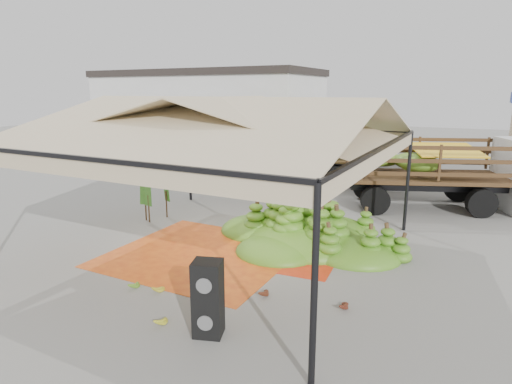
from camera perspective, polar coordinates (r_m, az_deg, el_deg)
The scene contains 17 objects.
ground at distance 11.59m, azimuth -4.37°, elevation -7.68°, with size 90.00×90.00×0.00m, color slate.
canopy_tent at distance 10.86m, azimuth -4.68°, elevation 8.80°, with size 8.10×8.10×4.00m.
building_white at distance 28.06m, azimuth -6.66°, elevation 10.31°, with size 14.30×6.30×5.40m.
tarp_left at distance 11.37m, azimuth -7.16°, elevation -8.14°, with size 4.50×4.28×0.01m, color orange.
tarp_right at distance 12.09m, azimuth 2.70°, elevation -6.72°, with size 3.77×3.96×0.01m, color red.
banana_heap at distance 11.90m, azimuth 6.79°, elevation -4.07°, with size 5.68×4.67×1.22m, color #417718.
hand_yellow_a at distance 9.56m, azimuth -12.97°, elevation -12.17°, with size 0.38×0.31×0.17m, color gold.
hand_yellow_b at distance 8.36m, azimuth -12.81°, elevation -16.09°, with size 0.40×0.33×0.18m, color gold.
hand_red_a at distance 8.80m, azimuth 11.13°, elevation -14.37°, with size 0.42×0.34×0.19m, color #522012.
hand_red_b at distance 9.14m, azimuth 0.67°, elevation -13.01°, with size 0.42×0.35×0.19m, color #552B13.
hand_green at distance 9.85m, azimuth -16.21°, elevation -11.55°, with size 0.41×0.34×0.19m, color #4D7518.
hanging_bunches at distance 10.72m, azimuth 5.26°, elevation 5.07°, with size 3.24×0.24×0.20m.
speaker_stack at distance 7.60m, azimuth -6.43°, elevation -13.93°, with size 0.61×0.57×1.36m.
banana_leaves at distance 14.59m, azimuth -13.54°, elevation -3.58°, with size 0.96×1.36×3.70m, color #24761F, non-canonical shape.
vendor at distance 13.34m, azimuth 4.81°, elevation -1.40°, with size 0.56×0.37×1.53m, color gray.
truck_left at distance 20.04m, azimuth 10.16°, elevation 5.64°, with size 7.61×3.80×2.50m.
truck_right at distance 16.85m, azimuth 25.94°, elevation 3.10°, with size 7.71×5.06×2.51m.
Camera 1 is at (5.80, -9.14, 4.15)m, focal length 30.00 mm.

